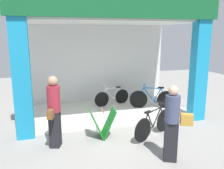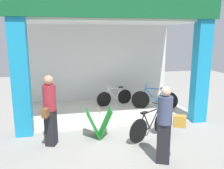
{
  "view_description": "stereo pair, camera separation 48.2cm",
  "coord_description": "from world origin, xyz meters",
  "px_view_note": "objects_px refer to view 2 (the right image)",
  "views": [
    {
      "loc": [
        -2.0,
        -6.39,
        2.75
      ],
      "look_at": [
        0.0,
        0.79,
        1.15
      ],
      "focal_mm": 37.83,
      "sensor_mm": 36.0,
      "label": 1
    },
    {
      "loc": [
        -1.53,
        -6.51,
        2.75
      ],
      "look_at": [
        0.0,
        0.79,
        1.15
      ],
      "focal_mm": 37.83,
      "sensor_mm": 36.0,
      "label": 2
    }
  ],
  "objects_px": {
    "bicycle_inside_1": "(115,97)",
    "pedestrian_1": "(165,124)",
    "bicycle_parked_0": "(151,125)",
    "sandwich_board_sign": "(99,123)",
    "bicycle_inside_0": "(155,99)",
    "pedestrian_0": "(50,110)"
  },
  "relations": [
    {
      "from": "bicycle_inside_0",
      "to": "pedestrian_1",
      "type": "xyz_separation_m",
      "value": [
        -1.21,
        -3.56,
        0.5
      ]
    },
    {
      "from": "pedestrian_0",
      "to": "pedestrian_1",
      "type": "distance_m",
      "value": 2.79
    },
    {
      "from": "sandwich_board_sign",
      "to": "pedestrian_0",
      "type": "distance_m",
      "value": 1.38
    },
    {
      "from": "bicycle_inside_1",
      "to": "sandwich_board_sign",
      "type": "relative_size",
      "value": 1.86
    },
    {
      "from": "pedestrian_1",
      "to": "bicycle_inside_0",
      "type": "bearing_deg",
      "value": 71.23
    },
    {
      "from": "bicycle_inside_0",
      "to": "pedestrian_1",
      "type": "height_order",
      "value": "pedestrian_1"
    },
    {
      "from": "bicycle_inside_0",
      "to": "sandwich_board_sign",
      "type": "bearing_deg",
      "value": -140.4
    },
    {
      "from": "sandwich_board_sign",
      "to": "pedestrian_0",
      "type": "bearing_deg",
      "value": -170.01
    },
    {
      "from": "bicycle_inside_1",
      "to": "pedestrian_0",
      "type": "xyz_separation_m",
      "value": [
        -2.29,
        -2.98,
        0.6
      ]
    },
    {
      "from": "bicycle_inside_1",
      "to": "pedestrian_1",
      "type": "height_order",
      "value": "pedestrian_1"
    },
    {
      "from": "bicycle_parked_0",
      "to": "pedestrian_0",
      "type": "distance_m",
      "value": 2.67
    },
    {
      "from": "bicycle_inside_1",
      "to": "pedestrian_0",
      "type": "height_order",
      "value": "pedestrian_0"
    },
    {
      "from": "bicycle_parked_0",
      "to": "pedestrian_1",
      "type": "relative_size",
      "value": 0.84
    },
    {
      "from": "bicycle_inside_0",
      "to": "pedestrian_1",
      "type": "distance_m",
      "value": 3.79
    },
    {
      "from": "bicycle_parked_0",
      "to": "sandwich_board_sign",
      "type": "height_order",
      "value": "bicycle_parked_0"
    },
    {
      "from": "bicycle_inside_1",
      "to": "pedestrian_1",
      "type": "distance_m",
      "value": 4.37
    },
    {
      "from": "bicycle_inside_0",
      "to": "bicycle_parked_0",
      "type": "bearing_deg",
      "value": -114.26
    },
    {
      "from": "bicycle_inside_0",
      "to": "bicycle_inside_1",
      "type": "distance_m",
      "value": 1.56
    },
    {
      "from": "pedestrian_1",
      "to": "bicycle_parked_0",
      "type": "bearing_deg",
      "value": 82.17
    },
    {
      "from": "bicycle_parked_0",
      "to": "pedestrian_0",
      "type": "height_order",
      "value": "pedestrian_0"
    },
    {
      "from": "bicycle_parked_0",
      "to": "sandwich_board_sign",
      "type": "bearing_deg",
      "value": 166.82
    },
    {
      "from": "bicycle_inside_1",
      "to": "sandwich_board_sign",
      "type": "distance_m",
      "value": 2.95
    }
  ]
}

